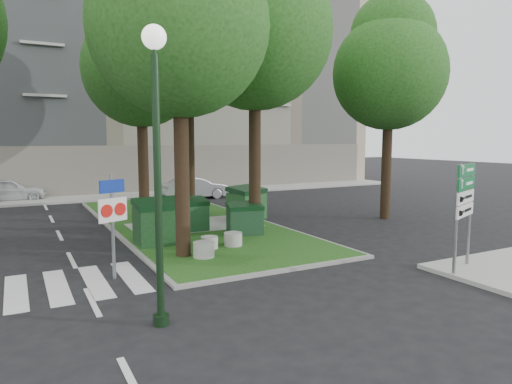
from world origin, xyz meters
TOP-DOWN VIEW (x-y plane):
  - ground at (0.00, 0.00)m, footprint 120.00×120.00m
  - median_island at (0.50, 8.00)m, footprint 6.00×16.00m
  - median_kerb at (0.50, 8.00)m, footprint 6.30×16.30m
  - building_sidewalk at (0.00, 18.50)m, footprint 42.00×3.00m
  - zebra_crossing at (-3.75, 1.50)m, footprint 5.00×3.00m
  - apartment_building at (0.00, 26.00)m, footprint 41.00×12.00m
  - tree_median_near_left at (-1.41, 2.56)m, footprint 5.20×5.20m
  - tree_median_near_right at (2.09, 4.56)m, footprint 5.60×5.60m
  - tree_median_mid at (-0.91, 9.06)m, footprint 4.80×4.80m
  - tree_median_far at (2.29, 12.06)m, footprint 5.80×5.80m
  - tree_street_right at (9.09, 5.06)m, footprint 5.00×5.00m
  - dumpster_a at (-1.65, 4.40)m, footprint 1.68×1.20m
  - dumpster_b at (-0.05, 6.02)m, footprint 1.38×0.98m
  - dumpster_c at (1.55, 4.45)m, footprint 1.46×1.17m
  - dumpster_d at (3.00, 7.13)m, footprint 1.91×1.67m
  - bollard_left at (-1.02, 2.05)m, footprint 0.64×0.64m
  - bollard_right at (0.37, 2.97)m, footprint 0.61×0.61m
  - bollard_mid at (-0.46, 2.97)m, footprint 0.55×0.55m
  - litter_bin at (3.07, 7.58)m, footprint 0.38×0.38m
  - street_lamp at (-3.50, -1.97)m, footprint 0.45×0.45m
  - traffic_sign_pole at (-3.73, 1.48)m, footprint 0.77×0.38m
  - directional_sign at (4.70, -2.37)m, footprint 1.33×0.57m
  - car_white at (-6.27, 19.50)m, footprint 4.08×1.66m
  - car_silver at (3.81, 15.68)m, footprint 4.03×1.42m

SIDE VIEW (x-z plane):
  - ground at x=0.00m, z-range 0.00..0.00m
  - zebra_crossing at x=-3.75m, z-range 0.00..0.01m
  - median_kerb at x=0.50m, z-range 0.00..0.10m
  - median_island at x=0.50m, z-range 0.00..0.12m
  - building_sidewalk at x=0.00m, z-range 0.00..0.12m
  - bollard_mid at x=-0.46m, z-range 0.12..0.51m
  - bollard_right at x=0.37m, z-range 0.12..0.55m
  - bollard_left at x=-1.02m, z-range 0.12..0.57m
  - litter_bin at x=3.07m, z-range 0.12..0.79m
  - car_silver at x=3.81m, z-range 0.00..1.33m
  - dumpster_c at x=1.55m, z-range 0.10..1.29m
  - car_white at x=-6.27m, z-range 0.00..1.39m
  - dumpster_b at x=-0.05m, z-range 0.09..1.37m
  - dumpster_d at x=3.00m, z-range 0.09..1.57m
  - dumpster_a at x=-1.65m, z-range 0.09..1.62m
  - traffic_sign_pole at x=-3.73m, z-range 0.39..3.15m
  - directional_sign at x=4.70m, z-range 0.59..3.43m
  - street_lamp at x=-3.50m, z-range 0.73..6.42m
  - tree_median_mid at x=-0.91m, z-range 1.98..11.97m
  - tree_street_right at x=9.09m, z-range 1.95..12.02m
  - tree_median_near_left at x=-1.41m, z-range 2.05..12.58m
  - tree_median_near_right at x=2.09m, z-range 2.26..13.72m
  - apartment_building at x=0.00m, z-range 0.00..16.00m
  - tree_median_far at x=2.29m, z-range 2.36..14.28m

